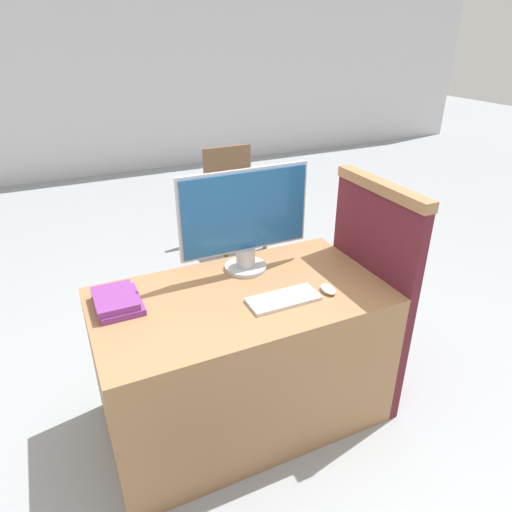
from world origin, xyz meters
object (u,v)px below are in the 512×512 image
book_stack (117,301)px  far_chair (233,192)px  monitor (245,219)px  mouse (328,289)px  keyboard (283,299)px

book_stack → far_chair: 2.27m
book_stack → far_chair: size_ratio=0.29×
book_stack → far_chair: far_chair is taller
monitor → mouse: 0.50m
book_stack → mouse: bearing=-17.9°
keyboard → mouse: (0.22, -0.02, 0.01)m
monitor → mouse: monitor is taller
monitor → mouse: size_ratio=6.86×
far_chair → monitor: bearing=-107.6°
mouse → book_stack: book_stack is taller
mouse → far_chair: size_ratio=0.11×
book_stack → far_chair: (1.29, 1.84, -0.28)m
monitor → mouse: (0.25, -0.36, -0.25)m
monitor → keyboard: 0.43m
book_stack → far_chair: bearing=54.9°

